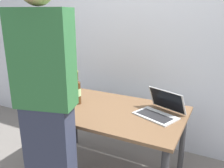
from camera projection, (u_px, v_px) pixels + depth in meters
name	position (u px, v px, depth m)	size (l,w,h in m)	color
desk	(107.00, 117.00, 2.22)	(1.42, 0.83, 0.72)	brown
laptop	(160.00, 109.00, 2.06)	(0.45, 0.42, 0.21)	#B7BABC
beer_bottle_dark	(74.00, 91.00, 2.37)	(0.08, 0.08, 0.29)	#1E5123
beer_bottle_brown	(78.00, 91.00, 2.29)	(0.06, 0.06, 0.33)	#472B14
person_figure	(46.00, 103.00, 1.64)	(0.44, 0.35, 1.86)	#2D3347
coffee_mug	(50.00, 106.00, 2.12)	(0.11, 0.07, 0.10)	white
back_wall	(140.00, 38.00, 2.73)	(6.00, 0.10, 2.60)	silver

